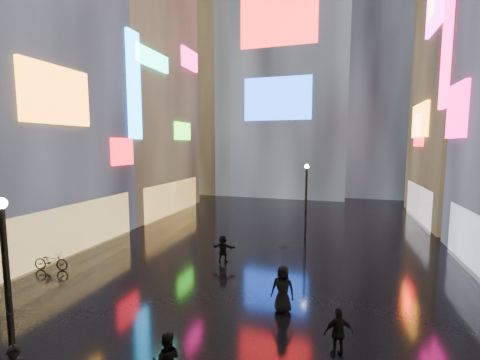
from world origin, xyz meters
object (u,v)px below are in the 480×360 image
at_px(lamp_far, 306,196).
at_px(bicycle, 51,261).
at_px(lamp_near, 7,282).
at_px(pedestrian_3, 339,333).

xyz_separation_m(lamp_far, bicycle, (-12.15, -10.06, -2.46)).
xyz_separation_m(lamp_near, lamp_far, (6.14, 16.75, 0.00)).
distance_m(lamp_far, bicycle, 15.97).
bearing_deg(pedestrian_3, bicycle, -32.83).
height_order(lamp_near, pedestrian_3, lamp_near).
bearing_deg(bicycle, pedestrian_3, -112.98).
relative_size(pedestrian_3, bicycle, 0.85).
distance_m(pedestrian_3, bicycle, 14.69).
relative_size(lamp_far, pedestrian_3, 3.33).
xyz_separation_m(pedestrian_3, bicycle, (-14.41, 2.83, -0.30)).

